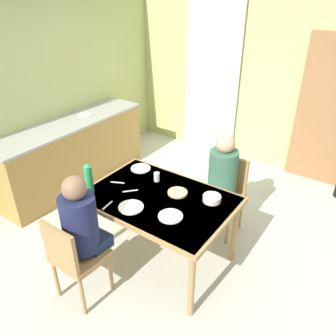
{
  "coord_description": "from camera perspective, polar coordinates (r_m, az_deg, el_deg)",
  "views": [
    {
      "loc": [
        1.77,
        -2.26,
        2.55
      ],
      "look_at": [
        0.2,
        -0.01,
        1.0
      ],
      "focal_mm": 36.0,
      "sensor_mm": 36.0,
      "label": 1
    }
  ],
  "objects": [
    {
      "name": "ground_plane",
      "position": [
        3.84,
        -2.33,
        -12.13
      ],
      "size": [
        6.4,
        6.4,
        0.0
      ],
      "primitive_type": "plane",
      "color": "beige"
    },
    {
      "name": "wall_back",
      "position": [
        5.17,
        14.7,
        16.22
      ],
      "size": [
        4.24,
        0.1,
        2.89
      ],
      "primitive_type": "cube",
      "color": "#B0BB70",
      "rests_on": "ground_plane"
    },
    {
      "name": "wall_left",
      "position": [
        4.89,
        -17.96,
        15.05
      ],
      "size": [
        0.1,
        3.69,
        2.89
      ],
      "primitive_type": "cube",
      "color": "#B1BB72",
      "rests_on": "ground_plane"
    },
    {
      "name": "door_wooden",
      "position": [
        4.95,
        25.42,
        8.35
      ],
      "size": [
        0.8,
        0.05,
        2.0
      ],
      "primitive_type": "cube",
      "color": "#91643E",
      "rests_on": "ground_plane"
    },
    {
      "name": "curtain_panel",
      "position": [
        5.39,
        7.4,
        14.89
      ],
      "size": [
        0.9,
        0.03,
        2.43
      ],
      "primitive_type": "cube",
      "color": "white",
      "rests_on": "ground_plane"
    },
    {
      "name": "kitchen_counter",
      "position": [
        4.83,
        -15.91,
        2.52
      ],
      "size": [
        0.61,
        2.24,
        0.91
      ],
      "color": "#A17A3C",
      "rests_on": "ground_plane"
    },
    {
      "name": "dining_table",
      "position": [
        3.22,
        -1.54,
        -6.04
      ],
      "size": [
        1.39,
        0.96,
        0.75
      ],
      "color": "#A07946",
      "rests_on": "ground_plane"
    },
    {
      "name": "chair_near_diner",
      "position": [
        3.05,
        -15.78,
        -14.2
      ],
      "size": [
        0.4,
        0.4,
        0.87
      ],
      "color": "#A07946",
      "rests_on": "ground_plane"
    },
    {
      "name": "chair_far_diner",
      "position": [
        3.8,
        9.73,
        -3.7
      ],
      "size": [
        0.4,
        0.4,
        0.87
      ],
      "rotation": [
        0.0,
        0.0,
        3.14
      ],
      "color": "#A07946",
      "rests_on": "ground_plane"
    },
    {
      "name": "person_near_diner",
      "position": [
        2.93,
        -14.51,
        -8.76
      ],
      "size": [
        0.3,
        0.37,
        0.77
      ],
      "color": "#18294C",
      "rests_on": "ground_plane"
    },
    {
      "name": "person_far_diner",
      "position": [
        3.54,
        9.14,
        -0.85
      ],
      "size": [
        0.3,
        0.37,
        0.77
      ],
      "rotation": [
        0.0,
        0.0,
        3.14
      ],
      "color": "#3A5D4C",
      "rests_on": "ground_plane"
    },
    {
      "name": "water_bottle_green_near",
      "position": [
        3.28,
        -13.29,
        -1.69
      ],
      "size": [
        0.08,
        0.08,
        0.31
      ],
      "color": "#26964F",
      "rests_on": "dining_table"
    },
    {
      "name": "serving_bowl_center",
      "position": [
        3.15,
        7.44,
        -5.14
      ],
      "size": [
        0.17,
        0.17,
        0.05
      ],
      "primitive_type": "cylinder",
      "color": "#EFE3C4",
      "rests_on": "dining_table"
    },
    {
      "name": "dinner_plate_near_left",
      "position": [
        2.94,
        0.41,
        -8.16
      ],
      "size": [
        0.22,
        0.22,
        0.01
      ],
      "primitive_type": "cylinder",
      "color": "white",
      "rests_on": "dining_table"
    },
    {
      "name": "dinner_plate_near_right",
      "position": [
        3.07,
        -6.29,
        -6.61
      ],
      "size": [
        0.23,
        0.23,
        0.01
      ],
      "primitive_type": "cylinder",
      "color": "white",
      "rests_on": "dining_table"
    },
    {
      "name": "dinner_plate_far_center",
      "position": [
        3.66,
        -4.64,
        -0.06
      ],
      "size": [
        0.21,
        0.21,
        0.01
      ],
      "primitive_type": "cylinder",
      "color": "white",
      "rests_on": "dining_table"
    },
    {
      "name": "drinking_glass_by_near_diner",
      "position": [
        3.42,
        -1.98,
        -1.49
      ],
      "size": [
        0.06,
        0.06,
        0.09
      ],
      "primitive_type": "cylinder",
      "color": "silver",
      "rests_on": "dining_table"
    },
    {
      "name": "bread_plate_sliced",
      "position": [
        3.24,
        1.63,
        -4.18
      ],
      "size": [
        0.19,
        0.19,
        0.02
      ],
      "primitive_type": "cylinder",
      "color": "#DBB77A",
      "rests_on": "dining_table"
    },
    {
      "name": "cutlery_knife_near",
      "position": [
        3.44,
        -8.57,
        -2.44
      ],
      "size": [
        0.14,
        0.08,
        0.0
      ],
      "primitive_type": "cube",
      "rotation": [
        0.0,
        0.0,
        3.58
      ],
      "color": "silver",
      "rests_on": "dining_table"
    },
    {
      "name": "cutlery_fork_near",
      "position": [
        3.29,
        -6.41,
        -3.88
      ],
      "size": [
        0.11,
        0.12,
        0.0
      ],
      "primitive_type": "cube",
      "rotation": [
        0.0,
        0.0,
        0.84
      ],
      "color": "silver",
      "rests_on": "dining_table"
    },
    {
      "name": "cutlery_knife_far",
      "position": [
        3.13,
        -10.22,
        -6.24
      ],
      "size": [
        0.04,
        0.15,
        0.0
      ],
      "primitive_type": "cube",
      "rotation": [
        0.0,
        0.0,
        4.85
      ],
      "color": "silver",
      "rests_on": "dining_table"
    }
  ]
}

